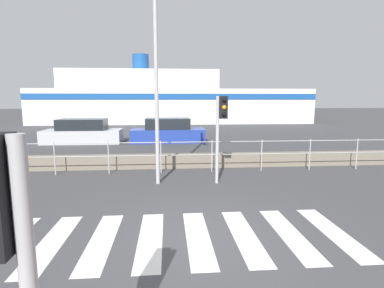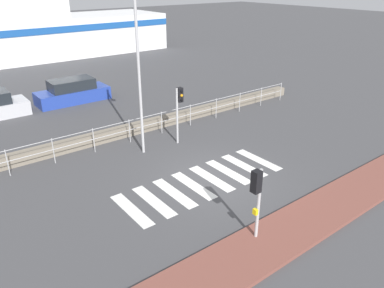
{
  "view_description": "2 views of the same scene",
  "coord_description": "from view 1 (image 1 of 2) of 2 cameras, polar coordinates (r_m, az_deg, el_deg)",
  "views": [
    {
      "loc": [
        -0.66,
        -5.37,
        2.61
      ],
      "look_at": [
        -0.06,
        2.0,
        1.5
      ],
      "focal_mm": 28.0,
      "sensor_mm": 36.0,
      "label": 1
    },
    {
      "loc": [
        -8.65,
        -9.83,
        7.36
      ],
      "look_at": [
        -0.31,
        1.0,
        1.2
      ],
      "focal_mm": 35.0,
      "sensor_mm": 36.0,
      "label": 2
    }
  ],
  "objects": [
    {
      "name": "parked_car_blue",
      "position": [
        18.46,
        -4.61,
        2.33
      ],
      "size": [
        4.47,
        1.75,
        1.46
      ],
      "color": "#233D9E",
      "rests_on": "ground_plane"
    },
    {
      "name": "seawall",
      "position": [
        11.61,
        -1.3,
        -3.18
      ],
      "size": [
        22.32,
        0.55,
        0.5
      ],
      "color": "slate",
      "rests_on": "ground_plane"
    },
    {
      "name": "ground_plane",
      "position": [
        6.0,
        2.21,
        -17.24
      ],
      "size": [
        160.0,
        160.0,
        0.0
      ],
      "primitive_type": "plane",
      "color": "#424244"
    },
    {
      "name": "streetlamp",
      "position": [
        9.07,
        -7.0,
        18.76
      ],
      "size": [
        0.32,
        1.19,
        6.93
      ],
      "color": "#B2B2B5",
      "rests_on": "ground_plane"
    },
    {
      "name": "traffic_light_far",
      "position": [
        9.17,
        5.56,
        4.62
      ],
      "size": [
        0.34,
        0.32,
        2.7
      ],
      "color": "#B2B2B5",
      "rests_on": "ground_plane"
    },
    {
      "name": "traffic_light_near",
      "position": [
        2.1,
        -31.84,
        -16.76
      ],
      "size": [
        0.34,
        0.32,
        2.43
      ],
      "color": "#B2B2B5",
      "rests_on": "ground_plane"
    },
    {
      "name": "crosswalk",
      "position": [
        5.97,
        -3.39,
        -17.38
      ],
      "size": [
        6.75,
        2.4,
        0.01
      ],
      "color": "silver",
      "rests_on": "ground_plane"
    },
    {
      "name": "parked_car_silver",
      "position": [
        19.15,
        -20.08,
        2.04
      ],
      "size": [
        4.57,
        1.81,
        1.44
      ],
      "color": "#BCBCC1",
      "rests_on": "ground_plane"
    },
    {
      "name": "harbor_fence",
      "position": [
        10.66,
        -1.04,
        -1.44
      ],
      "size": [
        20.13,
        0.04,
        1.16
      ],
      "color": "#B2B2B5",
      "rests_on": "ground_plane"
    },
    {
      "name": "ferry_boat",
      "position": [
        34.54,
        -4.81,
        8.21
      ],
      "size": [
        29.88,
        7.54,
        7.5
      ],
      "color": "white",
      "rests_on": "ground_plane"
    }
  ]
}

